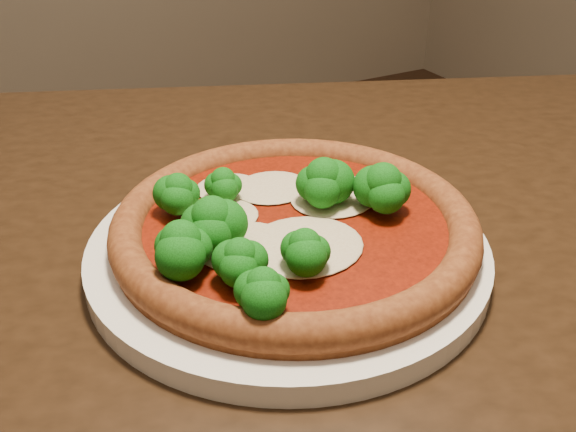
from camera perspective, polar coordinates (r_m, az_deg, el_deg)
name	(u,v)px	position (r m, az deg, el deg)	size (l,w,h in m)	color
dining_table	(338,342)	(0.58, 4.48, -11.10)	(1.46, 1.25, 0.75)	black
plate	(288,250)	(0.51, 0.00, -3.00)	(0.31, 0.31, 0.02)	silver
pizza	(290,223)	(0.50, 0.20, -0.61)	(0.29, 0.29, 0.06)	brown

